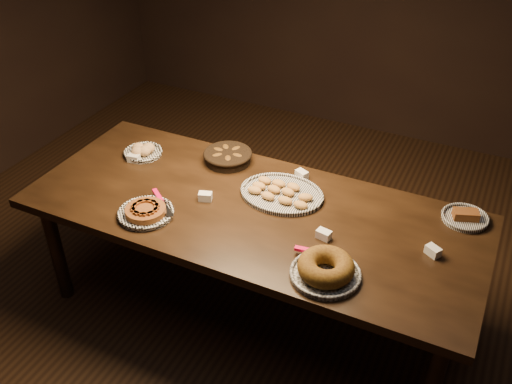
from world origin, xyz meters
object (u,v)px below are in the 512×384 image
at_px(madeleine_platter, 281,193).
at_px(bundt_cake_plate, 326,269).
at_px(apple_tart_plate, 146,212).
at_px(buffet_table, 251,219).

bearing_deg(madeleine_platter, bundt_cake_plate, -72.60).
bearing_deg(apple_tart_plate, buffet_table, 43.38).
bearing_deg(buffet_table, bundt_cake_plate, -31.25).
distance_m(buffet_table, apple_tart_plate, 0.55).
distance_m(buffet_table, madeleine_platter, 0.21).
xyz_separation_m(apple_tart_plate, bundt_cake_plate, (0.98, -0.03, 0.02)).
bearing_deg(apple_tart_plate, madeleine_platter, 50.62).
bearing_deg(buffet_table, madeleine_platter, 60.49).
height_order(buffet_table, apple_tart_plate, apple_tart_plate).
xyz_separation_m(madeleine_platter, bundt_cake_plate, (0.43, -0.49, 0.02)).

